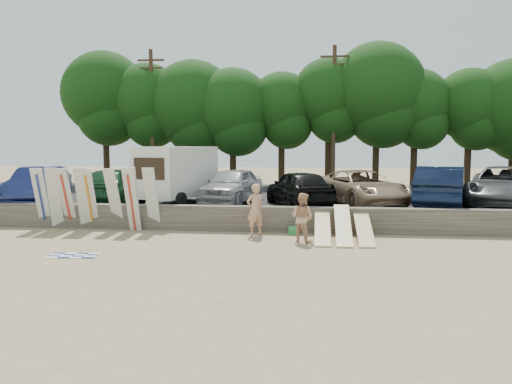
% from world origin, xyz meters
% --- Properties ---
extents(ground, '(120.00, 120.00, 0.00)m').
position_xyz_m(ground, '(0.00, 0.00, 0.00)').
color(ground, tan).
rests_on(ground, ground).
extents(seawall, '(44.00, 0.50, 1.00)m').
position_xyz_m(seawall, '(0.00, 3.00, 0.50)').
color(seawall, '#6B6356').
rests_on(seawall, ground).
extents(parking_lot, '(44.00, 14.50, 0.70)m').
position_xyz_m(parking_lot, '(0.00, 10.50, 0.35)').
color(parking_lot, '#282828').
rests_on(parking_lot, ground).
extents(treeline, '(33.52, 6.36, 9.46)m').
position_xyz_m(treeline, '(-0.38, 17.52, 6.38)').
color(treeline, '#382616').
rests_on(treeline, parking_lot).
extents(utility_poles, '(25.80, 0.26, 9.00)m').
position_xyz_m(utility_poles, '(2.00, 16.00, 5.43)').
color(utility_poles, '#473321').
rests_on(utility_poles, parking_lot).
extents(box_trailer, '(3.31, 4.59, 2.65)m').
position_xyz_m(box_trailer, '(-5.56, 6.05, 2.18)').
color(box_trailer, silver).
rests_on(box_trailer, parking_lot).
extents(car_0, '(2.93, 5.43, 1.70)m').
position_xyz_m(car_0, '(-12.07, 5.51, 1.55)').
color(car_0, '#161F50').
rests_on(car_0, parking_lot).
extents(car_1, '(2.29, 5.09, 1.70)m').
position_xyz_m(car_1, '(-8.63, 6.22, 1.55)').
color(car_1, '#163C20').
rests_on(car_1, parking_lot).
extents(car_2, '(2.80, 5.14, 1.66)m').
position_xyz_m(car_2, '(-3.04, 6.55, 1.53)').
color(car_2, '#A1A0A6').
rests_on(car_2, parking_lot).
extents(car_3, '(3.54, 5.16, 1.63)m').
position_xyz_m(car_3, '(0.13, 5.61, 1.52)').
color(car_3, black).
rests_on(car_3, parking_lot).
extents(car_4, '(4.62, 6.25, 1.58)m').
position_xyz_m(car_4, '(2.92, 6.49, 1.49)').
color(car_4, '#977C60').
rests_on(car_4, parking_lot).
extents(car_5, '(3.36, 5.76, 1.79)m').
position_xyz_m(car_5, '(6.33, 6.17, 1.60)').
color(car_5, black).
rests_on(car_5, parking_lot).
extents(car_6, '(5.09, 7.03, 1.78)m').
position_xyz_m(car_6, '(9.14, 6.53, 1.59)').
color(car_6, '#434648').
rests_on(car_6, parking_lot).
extents(surfboard_upright_0, '(0.55, 0.85, 2.50)m').
position_xyz_m(surfboard_upright_0, '(-10.24, 2.54, 1.25)').
color(surfboard_upright_0, silver).
rests_on(surfboard_upright_0, ground).
extents(surfboard_upright_1, '(0.59, 0.80, 2.53)m').
position_xyz_m(surfboard_upright_1, '(-9.64, 2.49, 1.26)').
color(surfboard_upright_1, silver).
rests_on(surfboard_upright_1, ground).
extents(surfboard_upright_2, '(0.56, 0.85, 2.50)m').
position_xyz_m(surfboard_upright_2, '(-9.16, 2.55, 1.25)').
color(surfboard_upright_2, silver).
rests_on(surfboard_upright_2, ground).
extents(surfboard_upright_3, '(0.56, 0.79, 2.52)m').
position_xyz_m(surfboard_upright_3, '(-8.42, 2.50, 1.26)').
color(surfboard_upright_3, silver).
rests_on(surfboard_upright_3, ground).
extents(surfboard_upright_4, '(0.54, 0.86, 2.50)m').
position_xyz_m(surfboard_upright_4, '(-8.18, 2.53, 1.25)').
color(surfboard_upright_4, silver).
rests_on(surfboard_upright_4, ground).
extents(surfboard_upright_5, '(0.63, 0.89, 2.51)m').
position_xyz_m(surfboard_upright_5, '(-7.16, 2.58, 1.25)').
color(surfboard_upright_5, silver).
rests_on(surfboard_upright_5, ground).
extents(surfboard_upright_6, '(0.54, 0.56, 2.57)m').
position_xyz_m(surfboard_upright_6, '(-6.43, 2.62, 1.28)').
color(surfboard_upright_6, silver).
rests_on(surfboard_upright_6, ground).
extents(surfboard_upright_7, '(0.58, 0.71, 2.54)m').
position_xyz_m(surfboard_upright_7, '(-6.36, 2.38, 1.27)').
color(surfboard_upright_7, silver).
rests_on(surfboard_upright_7, ground).
extents(surfboard_upright_8, '(0.58, 0.73, 2.54)m').
position_xyz_m(surfboard_upright_8, '(-5.60, 2.58, 1.27)').
color(surfboard_upright_8, silver).
rests_on(surfboard_upright_8, ground).
extents(surfboard_low_0, '(0.56, 2.90, 0.92)m').
position_xyz_m(surfboard_low_0, '(1.12, 1.52, 0.46)').
color(surfboard_low_0, beige).
rests_on(surfboard_low_0, ground).
extents(surfboard_low_1, '(0.56, 2.83, 1.13)m').
position_xyz_m(surfboard_low_1, '(1.85, 1.44, 0.57)').
color(surfboard_low_1, beige).
rests_on(surfboard_low_1, ground).
extents(surfboard_low_2, '(0.56, 2.90, 0.89)m').
position_xyz_m(surfboard_low_2, '(2.59, 1.52, 0.45)').
color(surfboard_low_2, beige).
rests_on(surfboard_low_2, ground).
extents(beachgoer_a, '(0.86, 0.80, 1.96)m').
position_xyz_m(beachgoer_a, '(-1.41, 2.10, 0.98)').
color(beachgoer_a, tan).
rests_on(beachgoer_a, ground).
extents(beachgoer_b, '(1.07, 1.01, 1.75)m').
position_xyz_m(beachgoer_b, '(0.40, 1.01, 0.87)').
color(beachgoer_b, tan).
rests_on(beachgoer_b, ground).
extents(cooler, '(0.39, 0.31, 0.32)m').
position_xyz_m(cooler, '(0.04, 2.40, 0.16)').
color(cooler, '#268E43').
rests_on(cooler, ground).
extents(gear_bag, '(0.36, 0.33, 0.22)m').
position_xyz_m(gear_bag, '(2.65, 2.40, 0.11)').
color(gear_bag, orange).
rests_on(gear_bag, ground).
extents(beach_towel, '(1.61, 1.61, 0.00)m').
position_xyz_m(beach_towel, '(-6.59, -2.06, 0.01)').
color(beach_towel, white).
rests_on(beach_towel, ground).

